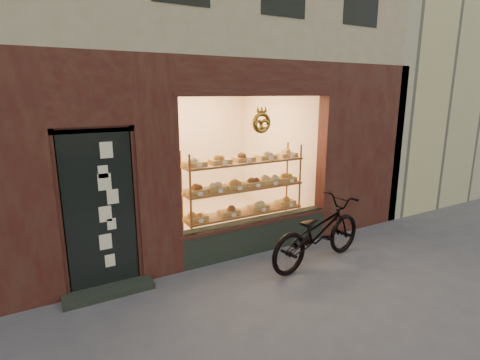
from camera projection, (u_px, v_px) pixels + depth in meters
ground at (321, 324)px, 4.33m from camera, size 90.00×90.00×0.00m
neighbor_right at (434, 35)px, 12.58m from camera, size 12.00×7.00×9.00m
display_shelf at (244, 194)px, 6.49m from camera, size 2.20×0.45×1.70m
bicycle at (318, 232)px, 5.77m from camera, size 2.02×0.98×1.02m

